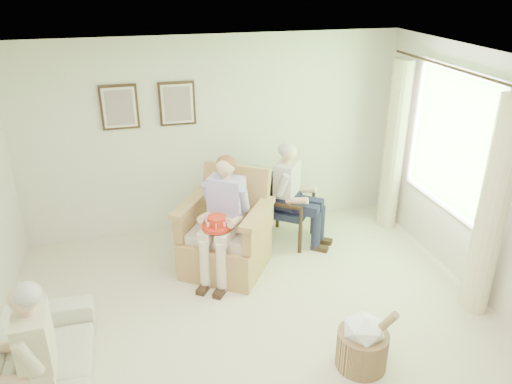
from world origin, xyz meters
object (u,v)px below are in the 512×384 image
(person_wicker, at_px, (226,210))
(person_sofa, at_px, (29,352))
(wood_armchair, at_px, (287,203))
(person_dark, at_px, (291,188))
(hatbox, at_px, (363,342))
(red_hat, at_px, (217,224))
(wicker_armchair, at_px, (225,239))
(sofa, at_px, (41,380))

(person_wicker, bearing_deg, person_sofa, -104.54)
(wood_armchair, relative_size, person_dark, 0.68)
(hatbox, bearing_deg, person_sofa, 178.20)
(wood_armchair, distance_m, person_dark, 0.32)
(red_hat, bearing_deg, person_sofa, -138.34)
(person_wicker, relative_size, hatbox, 2.09)
(person_wicker, height_order, red_hat, person_wicker)
(wood_armchair, height_order, red_hat, wood_armchair)
(person_dark, height_order, red_hat, person_dark)
(wicker_armchair, height_order, hatbox, wicker_armchair)
(wicker_armchair, xyz_separation_m, person_wicker, (0.00, -0.16, 0.47))
(person_wicker, bearing_deg, hatbox, -30.11)
(person_wicker, xyz_separation_m, person_dark, (0.94, 0.53, -0.07))
(sofa, xyz_separation_m, person_wicker, (1.86, 1.55, 0.57))
(person_sofa, bearing_deg, person_wicker, 128.50)
(sofa, bearing_deg, wicker_armchair, -47.42)
(wicker_armchair, bearing_deg, person_dark, 55.18)
(person_sofa, distance_m, red_hat, 2.30)
(wicker_armchair, relative_size, hatbox, 1.75)
(wood_armchair, height_order, person_wicker, person_wicker)
(wicker_armchair, bearing_deg, wood_armchair, 62.66)
(wicker_armchair, xyz_separation_m, red_hat, (-0.14, -0.31, 0.39))
(wood_armchair, distance_m, sofa, 3.59)
(wood_armchair, bearing_deg, sofa, 165.54)
(sofa, height_order, person_wicker, person_wicker)
(wicker_armchair, xyz_separation_m, person_sofa, (-1.86, -1.84, 0.32))
(person_dark, distance_m, hatbox, 2.36)
(red_hat, bearing_deg, person_dark, 32.53)
(person_sofa, bearing_deg, hatbox, 84.54)
(sofa, bearing_deg, person_sofa, -180.00)
(red_hat, bearing_deg, wood_armchair, 37.86)
(person_wicker, height_order, person_sofa, person_wicker)
(sofa, height_order, person_dark, person_dark)
(wood_armchair, relative_size, hatbox, 1.33)
(person_dark, xyz_separation_m, person_sofa, (-2.80, -2.22, -0.08))
(person_wicker, bearing_deg, red_hat, -99.03)
(wicker_armchair, height_order, red_hat, wicker_armchair)
(person_sofa, xyz_separation_m, red_hat, (1.71, 1.53, 0.07))
(sofa, bearing_deg, wood_armchair, -51.37)
(person_dark, xyz_separation_m, red_hat, (-1.08, -0.69, -0.00))
(wicker_armchair, xyz_separation_m, sofa, (-1.86, -1.71, -0.10))
(wood_armchair, relative_size, person_wicker, 0.64)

